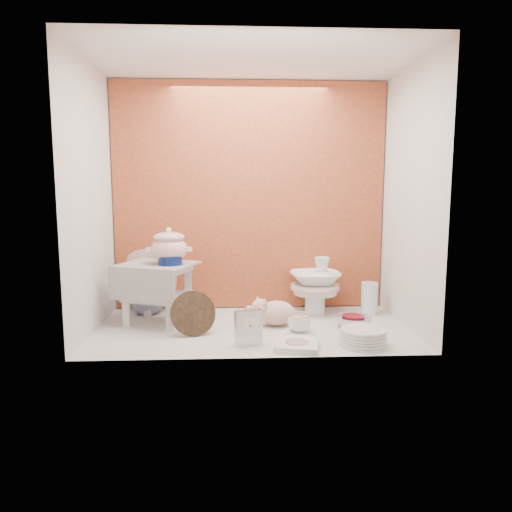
{
  "coord_description": "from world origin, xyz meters",
  "views": [
    {
      "loc": [
        -0.11,
        -2.67,
        0.8
      ],
      "look_at": [
        0.02,
        0.02,
        0.42
      ],
      "focal_mm": 33.25,
      "sensor_mm": 36.0,
      "label": 1
    }
  ],
  "objects": [
    {
      "name": "floral_platter",
      "position": [
        -0.68,
        0.45,
        0.21
      ],
      "size": [
        0.41,
        0.13,
        0.41
      ],
      "primitive_type": null,
      "rotation": [
        0.0,
        0.0,
        -0.21
      ],
      "color": "white",
      "rests_on": "ground"
    },
    {
      "name": "step_stool",
      "position": [
        -0.56,
        0.13,
        0.18
      ],
      "size": [
        0.52,
        0.49,
        0.36
      ],
      "primitive_type": null,
      "rotation": [
        0.0,
        0.0,
        -0.37
      ],
      "color": "silver",
      "rests_on": "ground"
    },
    {
      "name": "blue_white_vase",
      "position": [
        -0.67,
        0.37,
        0.12
      ],
      "size": [
        0.25,
        0.25,
        0.24
      ],
      "primitive_type": "imported",
      "rotation": [
        0.0,
        0.0,
        0.1
      ],
      "color": "silver",
      "rests_on": "ground"
    },
    {
      "name": "mantel_clock",
      "position": [
        -0.04,
        -0.31,
        0.1
      ],
      "size": [
        0.15,
        0.08,
        0.2
      ],
      "primitive_type": "cube",
      "rotation": [
        0.0,
        0.0,
        0.25
      ],
      "color": "silver",
      "rests_on": "ground"
    },
    {
      "name": "cobalt_bowl",
      "position": [
        -0.48,
        0.08,
        0.39
      ],
      "size": [
        0.18,
        0.18,
        0.05
      ],
      "primitive_type": "cylinder",
      "rotation": [
        0.0,
        0.0,
        -0.38
      ],
      "color": "#0A174B",
      "rests_on": "step_stool"
    },
    {
      "name": "crystal_bowl",
      "position": [
        0.59,
        -0.01,
        0.03
      ],
      "size": [
        0.26,
        0.26,
        0.06
      ],
      "primitive_type": "imported",
      "rotation": [
        0.0,
        0.0,
        0.33
      ],
      "color": "silver",
      "rests_on": "ground"
    },
    {
      "name": "lattice_dish",
      "position": [
        0.21,
        -0.36,
        0.02
      ],
      "size": [
        0.26,
        0.26,
        0.03
      ],
      "primitive_type": "cube",
      "rotation": [
        0.0,
        0.0,
        -0.21
      ],
      "color": "white",
      "rests_on": "ground"
    },
    {
      "name": "niche_shell",
      "position": [
        0.0,
        0.18,
        0.93
      ],
      "size": [
        1.86,
        1.03,
        1.53
      ],
      "color": "#BE512F",
      "rests_on": "ground"
    },
    {
      "name": "plush_pig",
      "position": [
        0.15,
        0.04,
        0.08
      ],
      "size": [
        0.31,
        0.25,
        0.16
      ],
      "primitive_type": "ellipsoid",
      "rotation": [
        0.0,
        0.0,
        -0.26
      ],
      "color": "#D6AB97",
      "rests_on": "ground"
    },
    {
      "name": "clear_glass_vase",
      "position": [
        0.76,
        0.26,
        0.1
      ],
      "size": [
        0.12,
        0.12,
        0.21
      ],
      "primitive_type": "cylinder",
      "rotation": [
        0.0,
        0.0,
        -0.16
      ],
      "color": "silver",
      "rests_on": "ground"
    },
    {
      "name": "porcelain_tower",
      "position": [
        0.42,
        0.31,
        0.19
      ],
      "size": [
        0.39,
        0.39,
        0.37
      ],
      "primitive_type": null,
      "rotation": [
        0.0,
        0.0,
        0.21
      ],
      "color": "white",
      "rests_on": "ground"
    },
    {
      "name": "lacquer_tray",
      "position": [
        -0.33,
        -0.11,
        0.12
      ],
      "size": [
        0.27,
        0.18,
        0.24
      ],
      "primitive_type": null,
      "rotation": [
        0.0,
        0.0,
        0.33
      ],
      "color": "black",
      "rests_on": "ground"
    },
    {
      "name": "dinner_plate_stack",
      "position": [
        0.56,
        -0.34,
        0.04
      ],
      "size": [
        0.3,
        0.3,
        0.09
      ],
      "primitive_type": "cylinder",
      "rotation": [
        0.0,
        0.0,
        -0.25
      ],
      "color": "white",
      "rests_on": "ground"
    },
    {
      "name": "teacup_saucer",
      "position": [
        0.25,
        -0.12,
        0.01
      ],
      "size": [
        0.21,
        0.21,
        0.01
      ],
      "primitive_type": "cylinder",
      "rotation": [
        0.0,
        0.0,
        0.16
      ],
      "color": "white",
      "rests_on": "ground"
    },
    {
      "name": "ground",
      "position": [
        0.0,
        0.0,
        0.0
      ],
      "size": [
        1.8,
        1.8,
        0.0
      ],
      "primitive_type": "plane",
      "color": "silver",
      "rests_on": "ground"
    },
    {
      "name": "gold_rim_teacup",
      "position": [
        0.25,
        -0.12,
        0.06
      ],
      "size": [
        0.13,
        0.13,
        0.1
      ],
      "primitive_type": "imported",
      "rotation": [
        0.0,
        0.0,
        -0.02
      ],
      "color": "white",
      "rests_on": "teacup_saucer"
    },
    {
      "name": "soup_tureen",
      "position": [
        -0.49,
        0.12,
        0.47
      ],
      "size": [
        0.31,
        0.31,
        0.22
      ],
      "primitive_type": null,
      "rotation": [
        0.0,
        0.0,
        0.21
      ],
      "color": "white",
      "rests_on": "step_stool"
    }
  ]
}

